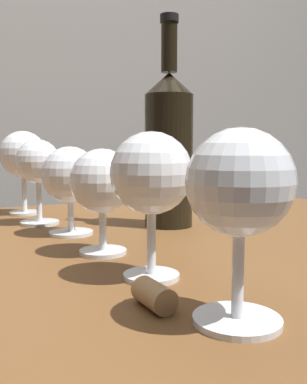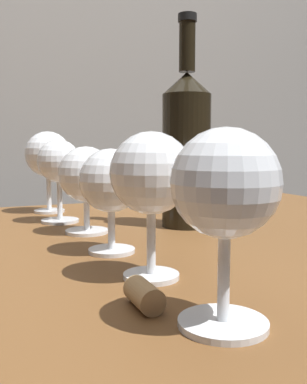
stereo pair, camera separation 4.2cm
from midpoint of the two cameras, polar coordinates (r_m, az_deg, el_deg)
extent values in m
cube|color=brown|center=(0.59, -10.17, -8.23)|extent=(1.27, 0.82, 0.03)
cylinder|color=brown|center=(1.29, 11.26, -18.42)|extent=(0.06, 0.06, 0.74)
cylinder|color=white|center=(0.33, 7.40, -16.61)|extent=(0.07, 0.07, 0.00)
cylinder|color=white|center=(0.32, 7.50, -10.02)|extent=(0.01, 0.01, 0.07)
sphere|color=white|center=(0.31, 7.66, 1.28)|extent=(0.08, 0.08, 0.08)
ellipsoid|color=maroon|center=(0.31, 7.67, 1.63)|extent=(0.07, 0.07, 0.04)
cylinder|color=white|center=(0.44, -2.80, -11.07)|extent=(0.06, 0.06, 0.00)
cylinder|color=white|center=(0.43, -2.83, -5.99)|extent=(0.01, 0.01, 0.07)
sphere|color=white|center=(0.42, -2.88, 2.55)|extent=(0.08, 0.08, 0.08)
ellipsoid|color=#470A16|center=(0.42, -2.87, 2.16)|extent=(0.07, 0.07, 0.03)
cylinder|color=white|center=(0.54, -8.98, -7.86)|extent=(0.06, 0.06, 0.00)
cylinder|color=white|center=(0.53, -9.04, -4.48)|extent=(0.01, 0.01, 0.06)
sphere|color=white|center=(0.52, -9.14, 1.48)|extent=(0.08, 0.08, 0.08)
ellipsoid|color=beige|center=(0.52, -9.15, 1.73)|extent=(0.07, 0.07, 0.04)
cylinder|color=white|center=(0.66, -12.71, -5.33)|extent=(0.07, 0.07, 0.00)
cylinder|color=white|center=(0.65, -12.77, -2.63)|extent=(0.01, 0.01, 0.06)
sphere|color=white|center=(0.65, -12.89, 2.27)|extent=(0.08, 0.08, 0.08)
ellipsoid|color=#EACC66|center=(0.65, -12.90, 2.44)|extent=(0.07, 0.07, 0.04)
cylinder|color=white|center=(0.76, -16.45, -3.93)|extent=(0.06, 0.06, 0.00)
cylinder|color=white|center=(0.75, -16.55, -0.84)|extent=(0.01, 0.01, 0.08)
sphere|color=white|center=(0.75, -16.70, 3.93)|extent=(0.07, 0.07, 0.07)
ellipsoid|color=pink|center=(0.75, -16.69, 3.85)|extent=(0.06, 0.06, 0.03)
cylinder|color=white|center=(0.87, -18.06, -2.65)|extent=(0.06, 0.06, 0.00)
cylinder|color=white|center=(0.87, -18.15, 0.18)|extent=(0.01, 0.01, 0.08)
sphere|color=white|center=(0.87, -18.31, 4.79)|extent=(0.09, 0.09, 0.09)
ellipsoid|color=#380711|center=(0.87, -18.29, 4.25)|extent=(0.08, 0.08, 0.02)
cylinder|color=black|center=(0.70, 0.33, 4.11)|extent=(0.08, 0.08, 0.21)
cone|color=black|center=(0.71, 0.34, 14.24)|extent=(0.08, 0.08, 0.04)
cylinder|color=black|center=(0.72, 0.34, 18.67)|extent=(0.03, 0.03, 0.08)
cylinder|color=black|center=(0.73, 0.34, 22.09)|extent=(0.03, 0.03, 0.01)
cylinder|color=tan|center=(0.36, -3.39, -13.60)|extent=(0.02, 0.04, 0.02)
camera|label=1|loc=(0.02, -92.86, -0.31)|focal=40.09mm
camera|label=2|loc=(0.02, 87.14, 0.31)|focal=40.09mm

